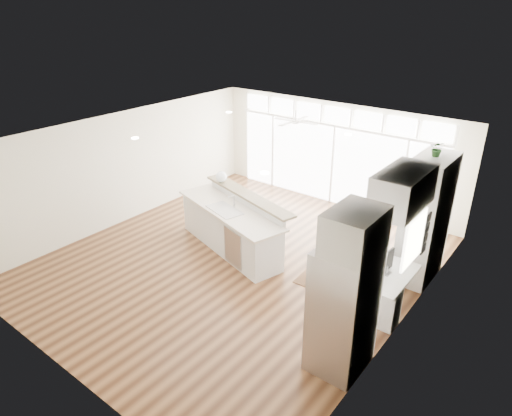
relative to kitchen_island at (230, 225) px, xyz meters
The scene contains 24 objects.
floor 0.83m from the kitchen_island, 31.46° to the right, with size 7.00×8.00×0.02m, color #452715.
ceiling 2.17m from the kitchen_island, 31.46° to the right, with size 7.00×8.00×0.02m, color white.
wall_back 3.81m from the kitchen_island, 82.65° to the left, with size 7.00×0.04×2.70m, color #EEE8CE.
wall_front 4.38m from the kitchen_island, 83.64° to the right, with size 7.00×0.04×2.70m, color #EEE8CE.
wall_left 3.13m from the kitchen_island, behind, with size 0.04×8.00×2.70m, color #EEE8CE.
wall_right 4.06m from the kitchen_island, ahead, with size 0.04×8.00×2.70m, color #EEE8CE.
glass_wall 3.71m from the kitchen_island, 82.53° to the left, with size 5.80×0.06×2.08m, color white.
transom_row 4.09m from the kitchen_island, 82.53° to the left, with size 5.90×0.06×0.40m, color white.
desk_window 4.05m from the kitchen_island, ahead, with size 0.04×0.85×0.85m, color white.
ceiling_fan 3.13m from the kitchen_island, 90.50° to the left, with size 1.16×1.16×0.32m, color white.
recessed_lights 2.14m from the kitchen_island, 10.96° to the right, with size 3.40×3.00×0.02m, color white.
oven_cabinet 4.00m from the kitchen_island, 22.45° to the left, with size 0.64×1.20×2.50m, color white.
desk_nook 3.61m from the kitchen_island, ahead, with size 0.72×1.30×0.76m, color white.
upper_cabinets 4.05m from the kitchen_island, ahead, with size 0.64×1.30×0.64m, color white.
refrigerator 3.97m from the kitchen_island, 24.60° to the right, with size 0.76×0.90×2.00m, color #B1B1B5.
fridge_cabinet 4.35m from the kitchen_island, 24.24° to the right, with size 0.64×0.90×0.60m, color white.
framed_photos 4.07m from the kitchen_island, ahead, with size 0.06×0.22×0.80m, color black.
kitchen_island is the anchor object (origin of this frame).
rug 2.36m from the kitchen_island, ahead, with size 0.93×0.67×0.01m, color #321D10.
office_chair 3.41m from the kitchen_island, 11.17° to the left, with size 0.54×0.49×1.03m, color black.
fishbowl 1.26m from the kitchen_island, 140.91° to the left, with size 0.26×0.26×0.26m, color white.
monitor 3.55m from the kitchen_island, ahead, with size 0.08×0.50×0.42m, color black.
keyboard 3.36m from the kitchen_island, ahead, with size 0.11×0.30×0.02m, color silver.
potted_plant 4.43m from the kitchen_island, 22.45° to the left, with size 0.26×0.29×0.23m, color #2D6029.
Camera 1 is at (5.40, -6.35, 5.10)m, focal length 32.00 mm.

